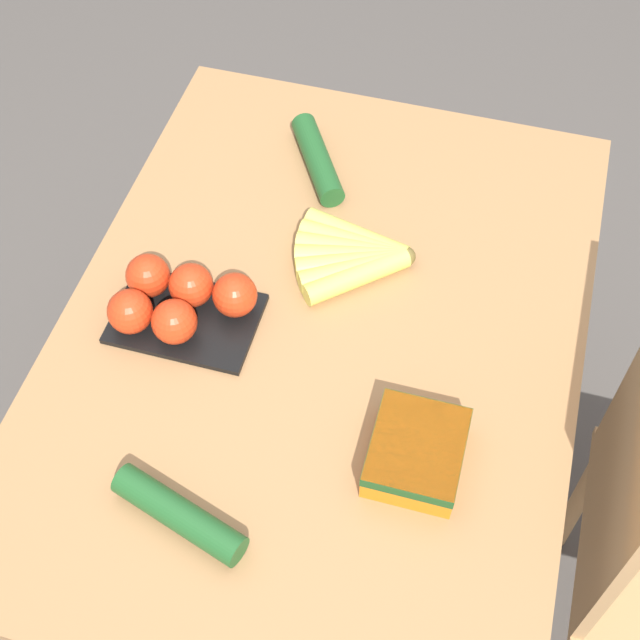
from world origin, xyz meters
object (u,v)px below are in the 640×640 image
tomato_pack (177,301)px  cucumber_far (317,159)px  cucumber_near (179,514)px  banana_bunch (354,256)px  carrot_bag (417,451)px

tomato_pack → cucumber_far: size_ratio=1.17×
tomato_pack → cucumber_near: (0.33, 0.13, -0.02)m
banana_bunch → cucumber_near: (0.52, -0.12, 0.00)m
carrot_bag → cucumber_far: 0.62m
carrot_bag → banana_bunch: bearing=-152.4°
carrot_bag → tomato_pack: bearing=-110.3°
tomato_pack → carrot_bag: bearing=69.7°
banana_bunch → cucumber_far: 0.24m
tomato_pack → carrot_bag: (0.16, 0.42, -0.01)m
cucumber_near → cucumber_far: bearing=-179.8°
carrot_bag → cucumber_near: carrot_bag is taller
tomato_pack → cucumber_far: bearing=162.1°
cucumber_near → cucumber_far: 0.72m
cucumber_near → cucumber_far: same height
tomato_pack → carrot_bag: tomato_pack is taller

